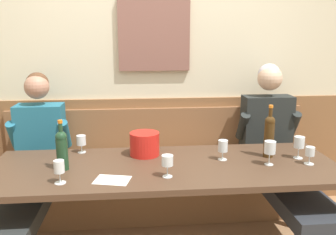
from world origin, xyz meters
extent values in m
cube|color=beige|center=(0.00, 1.09, 1.40)|extent=(6.80, 0.08, 2.80)
cube|color=#82564B|center=(-0.02, 1.03, 1.58)|extent=(0.62, 0.04, 0.62)
cube|color=brown|center=(0.00, 1.04, 0.51)|extent=(6.80, 0.03, 1.02)
cube|color=brown|center=(0.00, 0.81, 0.22)|extent=(2.66, 0.42, 0.44)
cube|color=brown|center=(0.00, 0.81, 0.47)|extent=(2.61, 0.39, 0.05)
cube|color=brown|center=(0.00, 1.00, 0.71)|extent=(2.66, 0.04, 0.45)
cube|color=#483223|center=(0.00, 0.15, 0.70)|extent=(2.36, 0.81, 0.04)
cylinder|color=#462F23|center=(-1.11, 0.49, 0.34)|extent=(0.07, 0.07, 0.68)
cylinder|color=#493024|center=(1.11, 0.49, 0.34)|extent=(0.07, 0.07, 0.68)
cube|color=#2C3030|center=(-0.98, 0.23, 0.43)|extent=(0.32, 1.07, 0.11)
cube|color=#20627B|center=(-0.98, 0.81, 0.76)|extent=(0.38, 0.21, 0.54)
sphere|color=#AA7861|center=(-0.98, 0.80, 1.18)|extent=(0.20, 0.20, 0.20)
sphere|color=brown|center=(-0.98, 0.83, 1.20)|extent=(0.18, 0.18, 0.18)
cylinder|color=#20627B|center=(-1.18, 0.77, 0.79)|extent=(0.08, 0.20, 0.27)
cylinder|color=#20627B|center=(-0.78, 0.77, 0.79)|extent=(0.08, 0.20, 0.27)
cube|color=#292E35|center=(0.95, 0.23, 0.43)|extent=(0.36, 1.08, 0.11)
cube|color=#222625|center=(0.95, 0.81, 0.78)|extent=(0.42, 0.19, 0.58)
sphere|color=#D3AE91|center=(0.95, 0.80, 1.22)|extent=(0.21, 0.21, 0.21)
sphere|color=silver|center=(0.95, 0.83, 1.25)|extent=(0.19, 0.19, 0.19)
cylinder|color=#222625|center=(0.72, 0.77, 0.82)|extent=(0.08, 0.20, 0.27)
cylinder|color=#222625|center=(1.17, 0.77, 0.82)|extent=(0.08, 0.20, 0.27)
cylinder|color=red|center=(-0.13, 0.37, 0.81)|extent=(0.22, 0.22, 0.17)
cylinder|color=#402910|center=(0.75, 0.25, 0.85)|extent=(0.07, 0.07, 0.25)
sphere|color=#402910|center=(0.75, 0.25, 0.99)|extent=(0.07, 0.07, 0.07)
cylinder|color=#402910|center=(0.75, 0.25, 1.04)|extent=(0.03, 0.03, 0.09)
cylinder|color=orange|center=(0.75, 0.25, 1.09)|extent=(0.03, 0.03, 0.02)
cylinder|color=#1C3C24|center=(-0.68, 0.13, 0.83)|extent=(0.07, 0.07, 0.21)
sphere|color=#1C3C24|center=(-0.68, 0.13, 0.94)|extent=(0.07, 0.07, 0.07)
cylinder|color=#1C3C24|center=(-0.68, 0.13, 0.99)|extent=(0.03, 0.03, 0.08)
cylinder|color=orange|center=(-0.68, 0.13, 1.05)|extent=(0.03, 0.03, 0.02)
cylinder|color=silver|center=(-0.60, 0.47, 0.72)|extent=(0.06, 0.06, 0.00)
cylinder|color=silver|center=(-0.60, 0.47, 0.75)|extent=(0.01, 0.01, 0.06)
cylinder|color=silver|center=(-0.60, 0.47, 0.82)|extent=(0.07, 0.07, 0.07)
cylinder|color=#E5D07D|center=(-0.60, 0.47, 0.80)|extent=(0.06, 0.06, 0.03)
cylinder|color=silver|center=(0.98, 0.08, 0.72)|extent=(0.07, 0.07, 0.00)
cylinder|color=silver|center=(0.98, 0.08, 0.75)|extent=(0.01, 0.01, 0.06)
cylinder|color=silver|center=(0.98, 0.08, 0.81)|extent=(0.06, 0.06, 0.06)
cylinder|color=#E9DD80|center=(0.98, 0.08, 0.79)|extent=(0.05, 0.05, 0.02)
cylinder|color=silver|center=(0.41, 0.22, 0.72)|extent=(0.06, 0.06, 0.00)
cylinder|color=silver|center=(0.41, 0.22, 0.75)|extent=(0.01, 0.01, 0.06)
cylinder|color=silver|center=(0.41, 0.22, 0.82)|extent=(0.07, 0.07, 0.08)
cylinder|color=silver|center=(-0.01, -0.06, 0.72)|extent=(0.06, 0.06, 0.00)
cylinder|color=silver|center=(-0.01, -0.06, 0.76)|extent=(0.01, 0.01, 0.07)
cylinder|color=silver|center=(-0.01, -0.06, 0.83)|extent=(0.07, 0.07, 0.07)
cylinder|color=silver|center=(-0.65, -0.09, 0.72)|extent=(0.07, 0.07, 0.00)
cylinder|color=silver|center=(-0.65, -0.09, 0.76)|extent=(0.01, 0.01, 0.06)
cylinder|color=silver|center=(-0.65, -0.09, 0.83)|extent=(0.06, 0.06, 0.08)
cylinder|color=#F4DA84|center=(-0.65, -0.09, 0.80)|extent=(0.06, 0.06, 0.03)
cylinder|color=silver|center=(0.96, 0.20, 0.72)|extent=(0.07, 0.07, 0.00)
cylinder|color=silver|center=(0.96, 0.20, 0.76)|extent=(0.01, 0.01, 0.08)
cylinder|color=silver|center=(0.96, 0.20, 0.84)|extent=(0.07, 0.07, 0.08)
cylinder|color=silver|center=(0.70, 0.09, 0.72)|extent=(0.06, 0.06, 0.00)
cylinder|color=silver|center=(0.70, 0.09, 0.76)|extent=(0.01, 0.01, 0.08)
cylinder|color=silver|center=(0.70, 0.09, 0.85)|extent=(0.08, 0.08, 0.08)
cube|color=white|center=(-0.35, -0.08, 0.72)|extent=(0.24, 0.19, 0.00)
camera|label=1|loc=(-0.19, -2.11, 1.59)|focal=37.98mm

